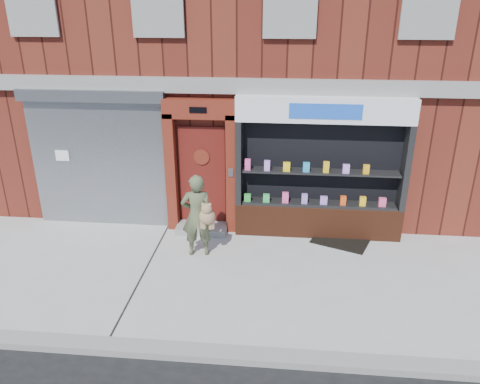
# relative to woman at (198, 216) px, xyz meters

# --- Properties ---
(ground) EXTENTS (80.00, 80.00, 0.00)m
(ground) POSITION_rel_woman_xyz_m (0.64, -0.72, -0.85)
(ground) COLOR #9E9E99
(ground) RESTS_ON ground
(curb) EXTENTS (60.00, 0.30, 0.12)m
(curb) POSITION_rel_woman_xyz_m (0.64, -2.87, -0.79)
(curb) COLOR gray
(curb) RESTS_ON ground
(building) EXTENTS (12.00, 8.16, 8.00)m
(building) POSITION_rel_woman_xyz_m (0.64, 5.27, 3.15)
(building) COLOR #551B13
(building) RESTS_ON ground
(shutter_bay) EXTENTS (3.10, 0.30, 3.04)m
(shutter_bay) POSITION_rel_woman_xyz_m (-2.36, 1.21, 0.87)
(shutter_bay) COLOR gray
(shutter_bay) RESTS_ON ground
(red_door_bay) EXTENTS (1.52, 0.58, 2.90)m
(red_door_bay) POSITION_rel_woman_xyz_m (-0.11, 1.14, 0.60)
(red_door_bay) COLOR #56190E
(red_door_bay) RESTS_ON ground
(pharmacy_bay) EXTENTS (3.50, 0.41, 3.00)m
(pharmacy_bay) POSITION_rel_woman_xyz_m (2.38, 1.09, 0.52)
(pharmacy_bay) COLOR #522513
(pharmacy_bay) RESTS_ON ground
(woman) EXTENTS (0.72, 0.56, 1.69)m
(woman) POSITION_rel_woman_xyz_m (0.00, 0.00, 0.00)
(woman) COLOR #4F5739
(woman) RESTS_ON ground
(doormat) EXTENTS (1.33, 1.15, 0.03)m
(doormat) POSITION_rel_woman_xyz_m (2.89, 0.83, -0.84)
(doormat) COLOR black
(doormat) RESTS_ON ground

